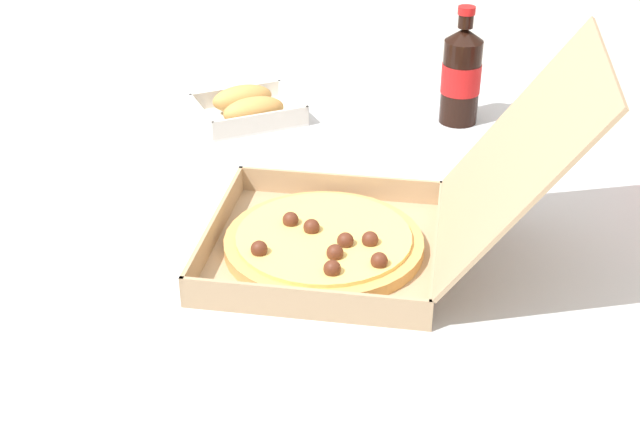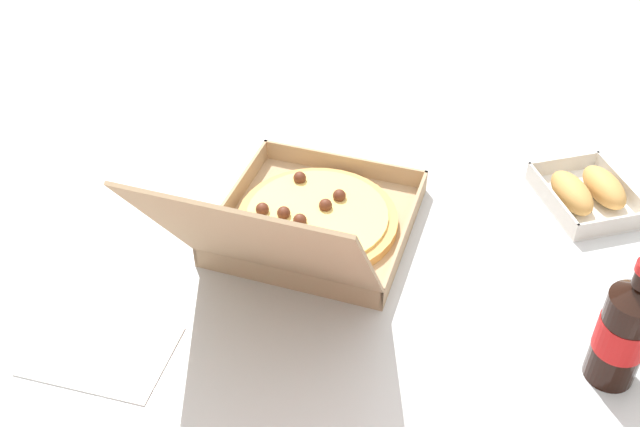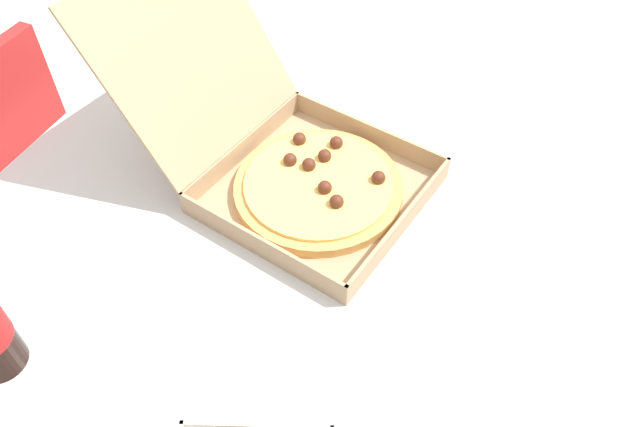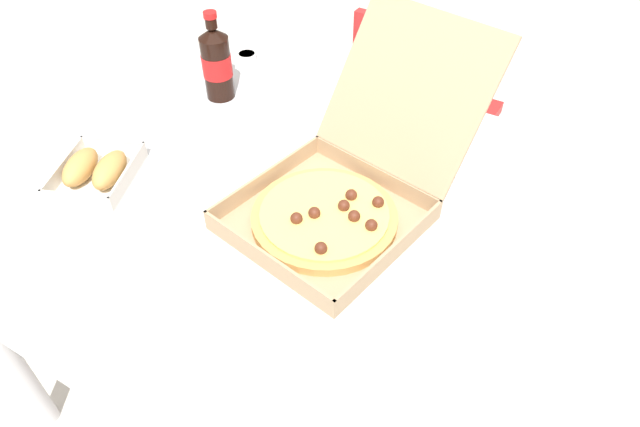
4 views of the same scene
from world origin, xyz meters
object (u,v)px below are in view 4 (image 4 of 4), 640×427
(cola_bottle, at_px, (217,63))
(dipping_sauce_cup, at_px, (247,56))
(pizza_box_open, at_px, (340,194))
(chair, at_px, (419,115))
(bread_side_box, at_px, (96,170))
(paper_menu, at_px, (515,177))

(cola_bottle, relative_size, dipping_sauce_cup, 4.00)
(pizza_box_open, height_order, dipping_sauce_cup, pizza_box_open)
(pizza_box_open, bearing_deg, chair, 98.28)
(bread_side_box, bearing_deg, chair, 66.75)
(chair, height_order, cola_bottle, cola_bottle)
(paper_menu, height_order, dipping_sauce_cup, dipping_sauce_cup)
(paper_menu, xyz_separation_m, dipping_sauce_cup, (-0.81, 0.14, 0.01))
(bread_side_box, distance_m, paper_menu, 0.90)
(chair, relative_size, dipping_sauce_cup, 14.82)
(chair, bearing_deg, cola_bottle, -126.20)
(bread_side_box, xyz_separation_m, paper_menu, (0.77, 0.46, -0.02))
(pizza_box_open, relative_size, bread_side_box, 2.45)
(chair, height_order, bread_side_box, chair)
(pizza_box_open, bearing_deg, bread_side_box, -160.62)
(pizza_box_open, xyz_separation_m, cola_bottle, (-0.48, 0.23, 0.05))
(chair, bearing_deg, bread_side_box, -113.25)
(chair, height_order, dipping_sauce_cup, chair)
(pizza_box_open, xyz_separation_m, dipping_sauce_cup, (-0.53, 0.42, -0.03))
(chair, relative_size, pizza_box_open, 1.46)
(chair, relative_size, cola_bottle, 3.71)
(pizza_box_open, xyz_separation_m, bread_side_box, (-0.50, -0.17, -0.02))
(bread_side_box, distance_m, dipping_sauce_cup, 0.59)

